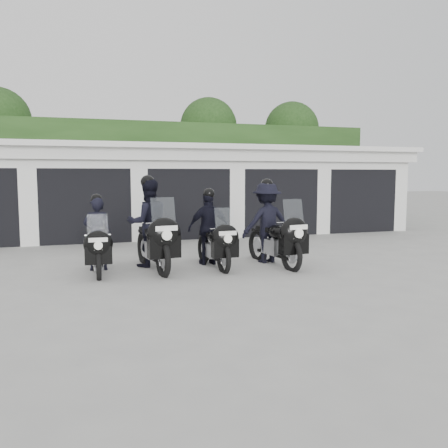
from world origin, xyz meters
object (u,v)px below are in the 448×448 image
object	(u,v)px
police_bike_b	(151,228)
police_bike_d	(270,226)
police_bike_a	(98,241)
police_bike_c	(211,232)

from	to	relation	value
police_bike_b	police_bike_d	distance (m)	2.69
police_bike_b	police_bike_a	bearing A→B (deg)	-177.68
police_bike_a	police_bike_c	size ratio (longest dim) A/B	0.94
police_bike_a	police_bike_d	world-z (taller)	police_bike_d
police_bike_c	police_bike_d	xyz separation A→B (m)	(1.35, -0.14, 0.10)
police_bike_b	police_bike_d	bearing A→B (deg)	-12.47
police_bike_b	police_bike_c	size ratio (longest dim) A/B	1.17
police_bike_c	police_bike_d	world-z (taller)	police_bike_d
police_bike_a	police_bike_b	world-z (taller)	police_bike_b
police_bike_b	police_bike_d	size ratio (longest dim) A/B	1.04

